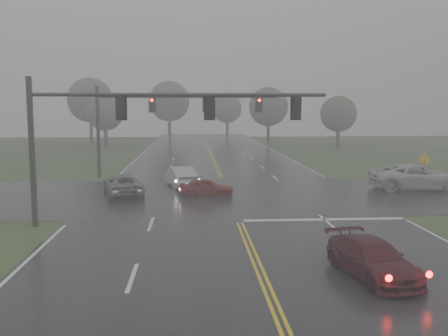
{
  "coord_description": "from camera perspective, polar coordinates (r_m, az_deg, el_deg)",
  "views": [
    {
      "loc": [
        -2.4,
        -10.82,
        5.86
      ],
      "look_at": [
        -0.67,
        16.0,
        2.6
      ],
      "focal_mm": 40.0,
      "sensor_mm": 36.0,
      "label": 1
    }
  ],
  "objects": [
    {
      "name": "main_road",
      "position": [
        31.47,
        0.76,
        -3.81
      ],
      "size": [
        18.0,
        160.0,
        0.02
      ],
      "primitive_type": "cube",
      "color": "black",
      "rests_on": "ground"
    },
    {
      "name": "cross_street",
      "position": [
        33.43,
        0.49,
        -3.17
      ],
      "size": [
        120.0,
        14.0,
        0.02
      ],
      "primitive_type": "cube",
      "color": "black",
      "rests_on": "ground"
    },
    {
      "name": "stop_bar",
      "position": [
        26.8,
        11.39,
        -5.85
      ],
      "size": [
        8.5,
        0.5,
        0.01
      ],
      "primitive_type": "cube",
      "color": "silver",
      "rests_on": "ground"
    },
    {
      "name": "sedan_maroon",
      "position": [
        18.44,
        16.52,
        -11.9
      ],
      "size": [
        2.59,
        4.71,
        1.29
      ],
      "primitive_type": "imported",
      "rotation": [
        0.0,
        0.0,
        0.18
      ],
      "color": "#3F0B13",
      "rests_on": "ground"
    },
    {
      "name": "sedan_red",
      "position": [
        32.95,
        -2.01,
        -3.32
      ],
      "size": [
        3.69,
        1.78,
        1.21
      ],
      "primitive_type": "imported",
      "rotation": [
        0.0,
        0.0,
        1.47
      ],
      "color": "maroon",
      "rests_on": "ground"
    },
    {
      "name": "sedan_silver",
      "position": [
        37.32,
        -4.98,
        -2.14
      ],
      "size": [
        2.7,
        4.88,
        1.52
      ],
      "primitive_type": "imported",
      "rotation": [
        0.0,
        0.0,
        3.39
      ],
      "color": "#BABEC3",
      "rests_on": "ground"
    },
    {
      "name": "car_grey",
      "position": [
        34.32,
        -11.47,
        -3.05
      ],
      "size": [
        3.51,
        5.49,
        1.41
      ],
      "primitive_type": "imported",
      "rotation": [
        0.0,
        0.0,
        3.39
      ],
      "color": "slate",
      "rests_on": "ground"
    },
    {
      "name": "pickup_white",
      "position": [
        38.3,
        21.12,
        -2.35
      ],
      "size": [
        6.68,
        3.37,
        1.81
      ],
      "primitive_type": "imported",
      "rotation": [
        0.0,
        0.0,
        1.51
      ],
      "color": "silver",
      "rests_on": "ground"
    },
    {
      "name": "signal_gantry_near",
      "position": [
        24.99,
        -11.13,
        5.29
      ],
      "size": [
        14.62,
        0.32,
        7.35
      ],
      "color": "black",
      "rests_on": "ground"
    },
    {
      "name": "signal_gantry_far",
      "position": [
        42.31,
        -7.84,
        6.27
      ],
      "size": [
        15.14,
        0.39,
        7.66
      ],
      "color": "black",
      "rests_on": "ground"
    },
    {
      "name": "sign_diamond_east",
      "position": [
        39.7,
        21.9,
        0.43
      ],
      "size": [
        1.05,
        0.23,
        2.55
      ],
      "rotation": [
        0.0,
        0.0,
        0.19
      ],
      "color": "black",
      "rests_on": "ground"
    },
    {
      "name": "tree_nw_a",
      "position": [
        74.69,
        -13.44,
        6.19
      ],
      "size": [
        5.34,
        5.34,
        7.84
      ],
      "color": "#2F261E",
      "rests_on": "ground"
    },
    {
      "name": "tree_ne_a",
      "position": [
        79.5,
        5.09,
        6.98
      ],
      "size": [
        6.18,
        6.18,
        9.08
      ],
      "color": "#2F261E",
      "rests_on": "ground"
    },
    {
      "name": "tree_n_mid",
      "position": [
        89.79,
        -6.28,
        7.58
      ],
      "size": [
        7.2,
        7.2,
        10.57
      ],
      "color": "#2F261E",
      "rests_on": "ground"
    },
    {
      "name": "tree_e_near",
      "position": [
        72.71,
        12.95,
        6.03
      ],
      "size": [
        5.13,
        5.13,
        7.53
      ],
      "color": "#2F261E",
      "rests_on": "ground"
    },
    {
      "name": "tree_nw_b",
      "position": [
        84.32,
        -15.04,
        7.5
      ],
      "size": [
        7.28,
        7.28,
        10.7
      ],
      "color": "#2F261E",
      "rests_on": "ground"
    },
    {
      "name": "tree_n_far",
      "position": [
        100.54,
        0.36,
        6.82
      ],
      "size": [
        5.88,
        5.88,
        8.63
      ],
      "color": "#2F261E",
      "rests_on": "ground"
    }
  ]
}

